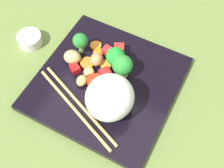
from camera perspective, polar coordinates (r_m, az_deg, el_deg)
The scene contains 21 objects.
ground_plane at distance 64.33cm, azimuth -1.01°, elevation -0.66°, with size 110.00×110.00×2.00cm, color olive.
square_plate at distance 62.80cm, azimuth -1.04°, elevation 0.17°, with size 28.40×28.40×1.58cm, color black.
rice_mound at distance 55.19cm, azimuth -0.44°, elevation -2.63°, with size 9.53×9.16×8.67cm, color white.
broccoli_floret_0 at distance 59.99cm, azimuth 2.05°, elevation 3.56°, with size 4.27×4.27×6.05cm.
broccoli_floret_1 at distance 61.13cm, azimuth 0.88°, elevation 5.18°, with size 4.05×4.05×5.84cm.
broccoli_floret_2 at distance 64.09cm, azimuth -6.15°, elevation 8.21°, with size 3.30×3.30×5.56cm.
carrot_slice_0 at distance 64.45cm, azimuth -4.81°, elevation 4.01°, with size 3.11×3.11×0.72cm, color orange.
carrot_slice_1 at distance 64.17cm, azimuth -1.21°, elevation 3.74°, with size 2.46×2.46×0.47cm, color orange.
carrot_slice_2 at distance 66.17cm, azimuth -2.64°, elevation 6.05°, with size 2.35×2.35×0.45cm, color orange.
carrot_slice_3 at distance 67.32cm, azimuth -3.15°, elevation 7.40°, with size 2.55×2.55×0.62cm, color orange.
pepper_chunk_0 at distance 61.63cm, azimuth -3.55°, elevation 0.70°, with size 2.69×2.73×1.20cm, color red.
pepper_chunk_1 at distance 65.37cm, azimuth 1.36°, elevation 6.57°, with size 2.35×2.16×2.35cm, color red.
pepper_chunk_2 at distance 62.58cm, azimuth -1.35°, elevation 2.22°, with size 2.00×2.18×1.21cm, color red.
pepper_chunk_3 at distance 65.39cm, azimuth -0.79°, elevation 6.30°, with size 2.33×1.88×1.93cm, color red.
pepper_chunk_4 at distance 63.48cm, azimuth -7.19°, elevation 3.01°, with size 2.14×1.82×1.51cm, color red.
chicken_piece_0 at distance 61.42cm, azimuth -5.85°, elevation 0.65°, with size 2.63×2.19×1.85cm, color tan.
chicken_piece_1 at distance 64.51cm, azimuth -7.69°, elevation 5.20°, with size 3.75×3.29×2.81cm, color tan.
chicken_piece_2 at distance 62.97cm, azimuth -4.30°, elevation 2.69°, with size 2.41×2.27×1.40cm, color tan.
chicken_piece_4 at distance 63.78cm, azimuth -3.00°, elevation 4.80°, with size 3.25×2.80×2.60cm, color #BD804D.
chopstick_pair at distance 59.22cm, azimuth -6.77°, elevation -4.35°, with size 21.91×10.88×0.65cm.
sauce_cup at distance 71.73cm, azimuth -15.62°, elevation 8.27°, with size 5.60×5.60×2.58cm, color silver.
Camera 1 is at (15.90, -28.70, 54.33)cm, focal length 47.27 mm.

